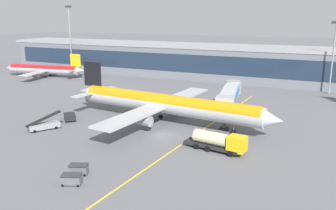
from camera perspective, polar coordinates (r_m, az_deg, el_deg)
ground_plane at (r=66.84m, az=-1.15°, el=-5.01°), size 700.00×700.00×0.00m
apron_lead_in_line at (r=66.42m, az=4.08°, el=-5.17°), size 6.11×79.81×0.01m
terminal_building at (r=127.35m, az=11.14°, el=6.78°), size 193.41×18.95×12.05m
main_airliner at (r=73.77m, az=-0.46°, el=0.21°), size 49.03×39.25×11.71m
jet_bridge at (r=78.95m, az=10.08°, el=1.66°), size 6.84×21.00×6.84m
fuel_tanker at (r=59.34m, az=8.29°, el=-5.91°), size 11.05×4.02×3.25m
pushback_tug at (r=79.19m, az=-15.75°, el=-1.82°), size 4.31×4.32×1.40m
belt_loader at (r=74.07m, az=-19.59°, el=-3.11°), size 4.73×6.59×3.49m
baggage_cart_0 at (r=49.81m, az=-15.46°, el=-11.58°), size 3.03×2.42×1.48m
baggage_cart_1 at (r=52.56m, az=-14.39°, el=-10.09°), size 3.03×2.42×1.48m
commuter_jet_near at (r=138.96m, az=-19.58°, el=5.53°), size 33.75×26.88×8.91m
apron_light_mast_0 at (r=145.53m, az=-15.72°, el=11.02°), size 2.80×0.50×26.15m
apron_light_mast_1 at (r=111.16m, az=25.42°, el=7.90°), size 2.80×0.50×20.84m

